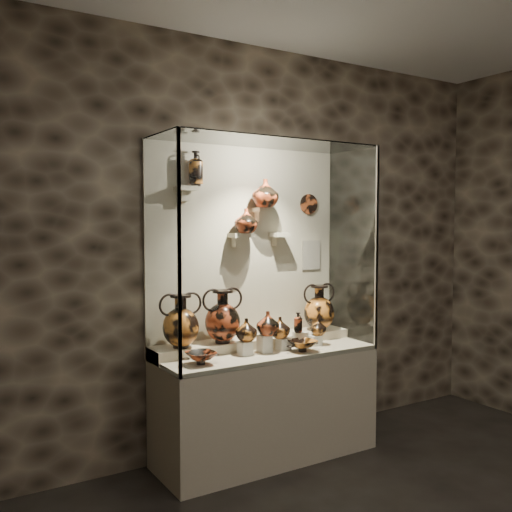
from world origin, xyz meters
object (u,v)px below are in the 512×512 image
Objects in this scene: jug_c at (280,328)px; jug_e at (318,327)px; ovoid_vase_a at (246,221)px; amphora_left at (181,321)px; amphora_mid at (222,316)px; amphora_right at (319,308)px; jug_a at (246,330)px; kylix_right at (302,345)px; lekythos_tall at (196,166)px; jug_b at (268,323)px; ovoid_vase_b at (265,193)px; kylix_left at (201,357)px; lekythos_small at (298,321)px.

jug_c is 0.35m from jug_e.
amphora_left is at bearing -156.80° from ovoid_vase_a.
amphora_right is at bearing -21.79° from amphora_mid.
jug_a reaches higher than jug_c.
kylix_right is at bearing -53.05° from amphora_mid.
jug_c is at bearing -2.56° from lekythos_tall.
jug_b is at bearing -17.98° from amphora_left.
lekythos_tall is at bearing -160.04° from ovoid_vase_b.
amphora_right is (1.25, 0.00, -0.00)m from amphora_left.
ovoid_vase_a is (0.58, 0.06, 0.72)m from amphora_left.
ovoid_vase_a is at bearing 134.90° from kylix_right.
kylix_left is 0.99× the size of kylix_right.
ovoid_vase_a is 0.27m from ovoid_vase_b.
ovoid_vase_b is (0.17, -0.01, 0.22)m from ovoid_vase_a.
kylix_left is 1.13m from ovoid_vase_a.
kylix_right is (0.24, -0.11, -0.17)m from jug_b.
jug_c is 0.73× the size of ovoid_vase_b.
ovoid_vase_a is (0.55, 0.32, 0.93)m from kylix_left.
jug_b reaches higher than lekythos_small.
jug_a reaches higher than kylix_left.
amphora_left is 1.74× the size of ovoid_vase_b.
jug_b is 1.01× the size of lekythos_small.
amphora_mid is 1.50× the size of kylix_right.
jug_a is 0.93× the size of jug_b.
kylix_left is at bearing 172.26° from jug_c.
amphora_left is 1.25m from amphora_right.
jug_c is 0.91× the size of lekythos_small.
jug_b reaches higher than kylix_right.
amphora_mid is 0.22m from jug_a.
kylix_left is at bearing -83.49° from amphora_left.
jug_a is at bearing 170.08° from jug_b.
jug_b is (0.28, -0.19, -0.05)m from amphora_mid.
jug_a is 1.26× the size of jug_e.
amphora_mid reaches higher than amphora_left.
kylix_right is (-0.40, -0.31, -0.21)m from amphora_right.
amphora_right is at bearing 30.60° from lekythos_small.
kylix_right is (0.41, -0.14, -0.13)m from jug_a.
lekythos_tall is (-1.08, 0.09, 1.12)m from amphora_right.
ovoid_vase_a reaches higher than jug_b.
amphora_mid is at bearing -178.02° from jug_e.
jug_c is 1.37m from lekythos_tall.
amphora_right is 0.83m from jug_a.
jug_e is 0.46× the size of lekythos_tall.
ovoid_vase_a reaches higher than jug_e.
jug_b is 1.35× the size of jug_e.
amphora_right is at bearing 17.50° from lekythos_tall.
lekythos_small is at bearing -10.09° from kylix_left.
jug_e is at bearing -10.68° from kylix_left.
amphora_left is 1.45× the size of kylix_right.
kylix_right is at bearing -17.71° from kylix_left.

